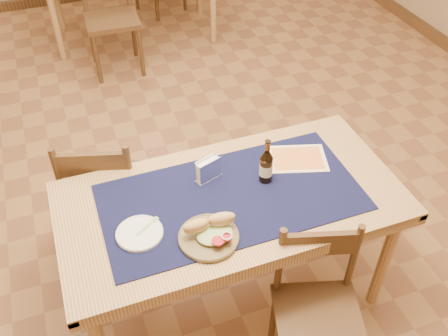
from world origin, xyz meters
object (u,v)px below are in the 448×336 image
object	(u,v)px
chair_main_far	(106,190)
beer_bottle	(266,166)
main_table	(231,210)
napkin_holder	(208,170)
sandwich_plate	(210,233)
chair_main_near	(317,310)

from	to	relation	value
chair_main_far	beer_bottle	xyz separation A→B (m)	(0.72, -0.51, 0.38)
main_table	napkin_holder	distance (m)	0.22
main_table	napkin_holder	size ratio (longest dim) A/B	11.45
chair_main_far	sandwich_plate	distance (m)	0.90
chair_main_near	beer_bottle	distance (m)	0.69
napkin_holder	chair_main_far	bearing A→B (deg)	139.45
napkin_holder	chair_main_near	bearing A→B (deg)	-66.65
chair_main_far	chair_main_near	xyz separation A→B (m)	(0.76, -1.06, -0.03)
chair_main_far	chair_main_near	size ratio (longest dim) A/B	1.06
chair_main_near	sandwich_plate	bearing A→B (deg)	142.37
chair_main_near	sandwich_plate	world-z (taller)	sandwich_plate
main_table	beer_bottle	xyz separation A→B (m)	(0.19, 0.05, 0.18)
main_table	sandwich_plate	distance (m)	0.29
main_table	napkin_holder	bearing A→B (deg)	111.01
chair_main_far	chair_main_near	world-z (taller)	chair_main_far
main_table	chair_main_far	size ratio (longest dim) A/B	1.80
main_table	beer_bottle	distance (m)	0.27
beer_bottle	napkin_holder	distance (m)	0.28
chair_main_far	sandwich_plate	xyz separation A→B (m)	(0.36, -0.76, 0.32)
main_table	sandwich_plate	bearing A→B (deg)	-131.01
sandwich_plate	beer_bottle	size ratio (longest dim) A/B	1.10
chair_main_near	beer_bottle	xyz separation A→B (m)	(-0.03, 0.55, 0.41)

